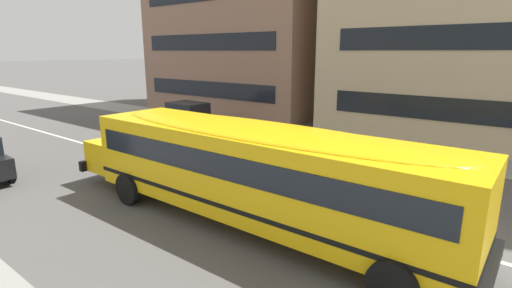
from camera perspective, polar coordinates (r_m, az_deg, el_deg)
The scene contains 6 objects.
ground_plane at distance 10.56m, azimuth 23.53°, elevation -12.96°, with size 400.00×400.00×0.00m, color #54514F.
sidewalk_far at distance 18.30m, azimuth 30.45°, elevation -2.59°, with size 120.00×3.00×0.01m, color gray.
lane_centreline at distance 10.56m, azimuth 23.53°, elevation -12.94°, with size 110.00×0.16×0.01m, color silver.
school_bus at distance 10.00m, azimuth -0.96°, elevation -3.19°, with size 12.31×2.91×2.75m.
parked_car_red_near_corner at distance 22.63m, azimuth -9.90°, elevation 4.07°, with size 3.93×1.93×1.64m.
apartment_block_far_left at distance 30.99m, azimuth -1.10°, elevation 20.54°, with size 14.08×9.37×16.50m.
Camera 1 is at (2.13, -9.30, 4.53)m, focal length 26.90 mm.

